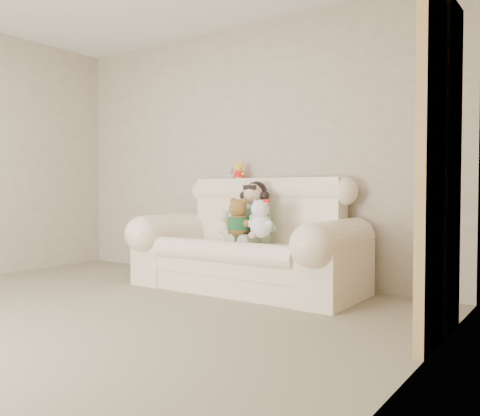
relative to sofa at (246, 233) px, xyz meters
name	(u,v)px	position (x,y,z in m)	size (l,w,h in m)	color
floor	(17,334)	(-0.40, -2.00, -0.52)	(5.00, 5.00, 0.00)	gray
wall_back	(241,153)	(-0.40, 0.50, 0.78)	(4.50, 4.50, 0.00)	#C0B299
wall_right	(359,82)	(1.85, -2.00, 0.78)	(5.00, 5.00, 0.00)	#C0B299
sofa	(246,233)	(0.00, 0.00, 0.00)	(2.10, 0.95, 1.03)	#F7E2C7
door_panel	(441,167)	(1.82, -0.60, 0.54)	(0.06, 0.90, 2.10)	tan
seated_child	(254,212)	(0.03, 0.08, 0.20)	(0.35, 0.43, 0.58)	#317A36
brown_teddy	(239,214)	(0.00, -0.12, 0.19)	(0.26, 0.20, 0.40)	brown
white_cat	(261,214)	(0.22, -0.10, 0.18)	(0.26, 0.20, 0.40)	white
cream_teddy	(224,220)	(-0.16, -0.13, 0.13)	(0.18, 0.14, 0.28)	beige
yellow_mini_bear	(239,170)	(-0.33, 0.36, 0.60)	(0.14, 0.10, 0.21)	yellow
grey_mini_plush	(231,173)	(-0.43, 0.36, 0.57)	(0.10, 0.08, 0.16)	silver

